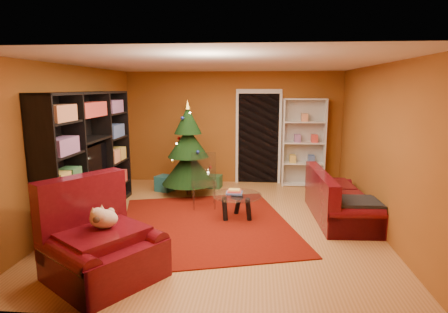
# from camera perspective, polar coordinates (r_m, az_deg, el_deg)

# --- Properties ---
(floor) EXTENTS (5.00, 5.50, 0.05)m
(floor) POSITION_cam_1_polar(r_m,az_deg,el_deg) (6.42, -0.32, -10.14)
(floor) COLOR #AF7039
(floor) RESTS_ON ground
(ceiling) EXTENTS (5.00, 5.50, 0.05)m
(ceiling) POSITION_cam_1_polar(r_m,az_deg,el_deg) (6.02, -0.35, 14.20)
(ceiling) COLOR silver
(ceiling) RESTS_ON wall_back
(wall_back) EXTENTS (5.00, 0.05, 2.60)m
(wall_back) POSITION_cam_1_polar(r_m,az_deg,el_deg) (8.82, 1.37, 4.39)
(wall_back) COLOR #94531D
(wall_back) RESTS_ON ground
(wall_left) EXTENTS (0.05, 5.50, 2.60)m
(wall_left) POSITION_cam_1_polar(r_m,az_deg,el_deg) (6.80, -22.05, 1.81)
(wall_left) COLOR #94531D
(wall_left) RESTS_ON ground
(wall_right) EXTENTS (0.05, 5.50, 2.60)m
(wall_right) POSITION_cam_1_polar(r_m,az_deg,el_deg) (6.36, 22.95, 1.20)
(wall_right) COLOR #94531D
(wall_right) RESTS_ON ground
(doorway) EXTENTS (1.06, 0.60, 2.16)m
(doorway) POSITION_cam_1_polar(r_m,az_deg,el_deg) (8.79, 5.26, 2.69)
(doorway) COLOR black
(doorway) RESTS_ON floor
(rug) EXTENTS (3.41, 3.72, 0.02)m
(rug) POSITION_cam_1_polar(r_m,az_deg,el_deg) (6.31, -2.73, -10.19)
(rug) COLOR #681106
(rug) RESTS_ON floor
(media_unit) EXTENTS (0.44, 2.82, 2.16)m
(media_unit) POSITION_cam_1_polar(r_m,az_deg,el_deg) (6.77, -19.83, 0.05)
(media_unit) COLOR black
(media_unit) RESTS_ON floor
(christmas_tree) EXTENTS (1.26, 1.26, 1.99)m
(christmas_tree) POSITION_cam_1_polar(r_m,az_deg,el_deg) (7.81, -5.46, 1.08)
(christmas_tree) COLOR black
(christmas_tree) RESTS_ON floor
(gift_box_teal) EXTENTS (0.43, 0.43, 0.33)m
(gift_box_teal) POSITION_cam_1_polar(r_m,az_deg,el_deg) (8.32, -9.02, -4.04)
(gift_box_teal) COLOR #1E697A
(gift_box_teal) RESTS_ON floor
(gift_box_green) EXTENTS (0.33, 0.33, 0.29)m
(gift_box_green) POSITION_cam_1_polar(r_m,az_deg,el_deg) (8.47, -1.40, -3.82)
(gift_box_green) COLOR #24522B
(gift_box_green) RESTS_ON floor
(gift_box_red) EXTENTS (0.27, 0.27, 0.21)m
(gift_box_red) POSITION_cam_1_polar(r_m,az_deg,el_deg) (8.93, -3.69, -3.33)
(gift_box_red) COLOR maroon
(gift_box_red) RESTS_ON floor
(white_bookshelf) EXTENTS (0.95, 0.35, 2.05)m
(white_bookshelf) POSITION_cam_1_polar(r_m,az_deg,el_deg) (8.70, 12.03, 2.06)
(white_bookshelf) COLOR white
(white_bookshelf) RESTS_ON floor
(armchair) EXTENTS (1.71, 1.71, 0.96)m
(armchair) POSITION_cam_1_polar(r_m,az_deg,el_deg) (4.70, -17.91, -12.00)
(armchair) COLOR #4A0810
(armchair) RESTS_ON rug
(dog) EXTENTS (0.48, 0.50, 0.31)m
(dog) POSITION_cam_1_polar(r_m,az_deg,el_deg) (4.68, -17.87, -9.02)
(dog) COLOR beige
(dog) RESTS_ON armchair
(sofa) EXTENTS (0.96, 1.97, 0.83)m
(sofa) POSITION_cam_1_polar(r_m,az_deg,el_deg) (6.75, 17.39, -5.63)
(sofa) COLOR #4A0810
(sofa) RESTS_ON rug
(coffee_table) EXTENTS (0.87, 0.87, 0.53)m
(coffee_table) POSITION_cam_1_polar(r_m,az_deg,el_deg) (6.48, 2.01, -7.61)
(coffee_table) COLOR gray
(coffee_table) RESTS_ON rug
(acrylic_chair) EXTENTS (0.55, 0.58, 0.92)m
(acrylic_chair) POSITION_cam_1_polar(r_m,az_deg,el_deg) (7.02, -3.07, -4.17)
(acrylic_chair) COLOR #66605B
(acrylic_chair) RESTS_ON rug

